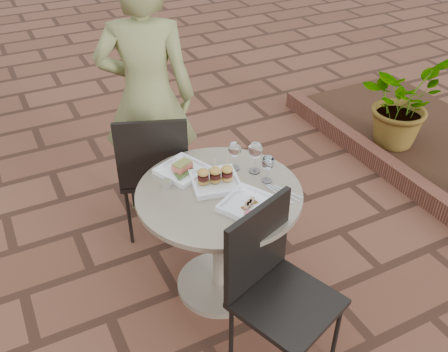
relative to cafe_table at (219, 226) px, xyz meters
name	(u,v)px	position (x,y,z in m)	size (l,w,h in m)	color
ground	(236,270)	(0.16, 0.07, -0.48)	(60.00, 60.00, 0.00)	brown
cafe_table	(219,226)	(0.00, 0.00, 0.00)	(0.90, 0.90, 0.73)	gray
chair_far	(154,166)	(-0.14, 0.65, 0.07)	(0.57, 0.57, 0.93)	black
chair_near	(273,279)	(0.02, -0.54, 0.07)	(0.56, 0.56, 0.93)	black
diner	(147,98)	(-0.05, 0.96, 0.39)	(0.64, 0.42, 1.75)	olive
plate_salmon	(182,169)	(-0.10, 0.25, 0.27)	(0.31, 0.31, 0.07)	white
plate_sliders	(215,178)	(0.01, 0.07, 0.28)	(0.30, 0.30, 0.17)	white
plate_tuna	(249,205)	(0.08, -0.19, 0.26)	(0.35, 0.35, 0.03)	white
wine_glass_right	(268,163)	(0.28, -0.03, 0.36)	(0.07, 0.07, 0.17)	white
wine_glass_mid	(235,150)	(0.18, 0.16, 0.37)	(0.07, 0.07, 0.18)	white
wine_glass_far	(255,151)	(0.27, 0.08, 0.38)	(0.08, 0.08, 0.19)	white
steel_ramekin	(167,184)	(-0.23, 0.16, 0.27)	(0.06, 0.06, 0.04)	silver
cutlery_set	(284,193)	(0.30, -0.17, 0.25)	(0.10, 0.22, 0.00)	silver
planter_curb	(396,173)	(1.76, 0.37, -0.41)	(0.12, 3.00, 0.15)	brown
potted_plant_a	(401,101)	(2.10, 0.78, -0.04)	(0.70, 0.60, 0.78)	#33662D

